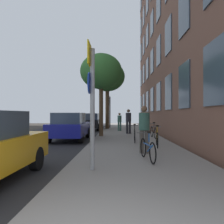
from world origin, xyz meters
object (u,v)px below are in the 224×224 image
object	(u,v)px
bicycle_3	(154,132)
pedestrian_2	(120,121)
bicycle_1	(157,138)
car_2	(91,122)
bicycle_4	(147,129)
pedestrian_0	(144,126)
sign_post	(91,96)
tree_near	(101,72)
tree_far	(107,77)
car_1	(70,126)
car_3	(95,119)
bicycle_0	(148,149)
traffic_light	(109,106)
bicycle_2	(135,135)
pedestrian_1	(128,120)

from	to	relation	value
bicycle_3	pedestrian_2	distance (m)	6.01
bicycle_1	car_2	bearing A→B (deg)	110.35
bicycle_1	bicycle_4	world-z (taller)	bicycle_1
pedestrian_0	sign_post	bearing A→B (deg)	-124.30
tree_near	tree_far	world-z (taller)	tree_far
tree_far	bicycle_4	distance (m)	8.12
car_2	bicycle_3	bearing A→B (deg)	-59.46
car_1	car_3	xyz separation A→B (m)	(-0.25, 16.67, -0.00)
bicycle_0	bicycle_4	xyz separation A→B (m)	(1.23, 9.70, -0.00)
traffic_light	bicycle_1	world-z (taller)	traffic_light
bicycle_2	bicycle_4	bearing A→B (deg)	75.80
traffic_light	pedestrian_1	distance (m)	7.64
bicycle_1	car_2	distance (m)	12.36
bicycle_4	pedestrian_0	size ratio (longest dim) A/B	0.96
pedestrian_0	pedestrian_2	xyz separation A→B (m)	(-0.83, 10.91, -0.11)
traffic_light	bicycle_0	world-z (taller)	traffic_light
bicycle_2	sign_post	bearing A→B (deg)	-105.05
bicycle_1	car_3	size ratio (longest dim) A/B	0.41
traffic_light	pedestrian_0	size ratio (longest dim) A/B	1.91
tree_near	bicycle_4	bearing A→B (deg)	31.29
tree_far	car_3	bearing A→B (deg)	105.13
tree_near	car_2	world-z (taller)	tree_near
tree_far	bicycle_3	distance (m)	10.58
sign_post	bicycle_3	xyz separation A→B (m)	(2.83, 7.69, -1.53)
bicycle_3	sign_post	bearing A→B (deg)	-110.18
bicycle_3	car_2	distance (m)	9.28
pedestrian_0	tree_far	bearing A→B (deg)	98.21
pedestrian_1	bicycle_2	bearing A→B (deg)	-89.04
bicycle_1	sign_post	bearing A→B (deg)	-120.47
tree_near	pedestrian_0	distance (m)	7.52
sign_post	car_2	distance (m)	15.84
sign_post	bicycle_2	size ratio (longest dim) A/B	1.98
tree_far	bicycle_3	size ratio (longest dim) A/B	4.09
pedestrian_0	pedestrian_1	bearing A→B (deg)	91.28
tree_near	bicycle_2	size ratio (longest dim) A/B	3.27
sign_post	bicycle_4	xyz separation A→B (m)	(2.84, 10.87, -1.55)
tree_near	pedestrian_1	size ratio (longest dim) A/B	3.02
tree_near	bicycle_3	xyz separation A→B (m)	(3.26, -1.19, -3.85)
tree_near	bicycle_4	xyz separation A→B (m)	(3.27, 1.99, -3.87)
bicycle_3	traffic_light	bearing A→B (deg)	106.70
bicycle_2	car_2	xyz separation A→B (m)	(-3.43, 9.93, 0.35)
traffic_light	bicycle_3	bearing A→B (deg)	-73.30
traffic_light	bicycle_2	xyz separation A→B (m)	(1.84, -12.32, -1.93)
bicycle_4	pedestrian_1	size ratio (longest dim) A/B	0.92
tree_far	bicycle_0	xyz separation A→B (m)	(2.00, -15.37, -4.82)
bicycle_2	bicycle_3	bearing A→B (deg)	56.56
bicycle_3	car_2	size ratio (longest dim) A/B	0.40
traffic_light	tree_near	distance (m)	9.39
pedestrian_2	bicycle_2	bearing A→B (deg)	-84.50
tree_near	car_2	xyz separation A→B (m)	(-1.46, 6.79, -3.51)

